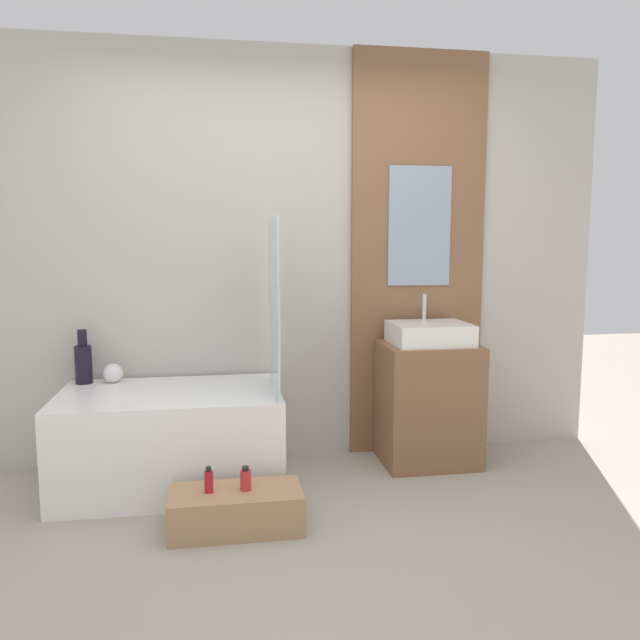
{
  "coord_description": "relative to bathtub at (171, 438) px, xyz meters",
  "views": [
    {
      "loc": [
        -0.42,
        -2.4,
        1.41
      ],
      "look_at": [
        0.09,
        0.69,
        1.01
      ],
      "focal_mm": 35.0,
      "sensor_mm": 36.0,
      "label": 1
    }
  ],
  "objects": [
    {
      "name": "wall_wood_accent",
      "position": [
        1.58,
        0.39,
        1.03
      ],
      "size": [
        0.89,
        0.04,
        2.6
      ],
      "color": "brown",
      "rests_on": "ground_plane"
    },
    {
      "name": "vase_round_light",
      "position": [
        -0.35,
        0.28,
        0.33
      ],
      "size": [
        0.12,
        0.12,
        0.12
      ],
      "primitive_type": "sphere",
      "color": "white",
      "rests_on": "bathtub"
    },
    {
      "name": "bottle_soap_secondary",
      "position": [
        0.4,
        -0.62,
        -0.03
      ],
      "size": [
        0.05,
        0.05,
        0.12
      ],
      "color": "red",
      "rests_on": "wooden_step_bench"
    },
    {
      "name": "vanity_cabinet",
      "position": [
        1.58,
        0.13,
        0.1
      ],
      "size": [
        0.59,
        0.48,
        0.76
      ],
      "primitive_type": "cube",
      "color": "brown",
      "rests_on": "ground_plane"
    },
    {
      "name": "wooden_step_bench",
      "position": [
        0.35,
        -0.62,
        -0.18
      ],
      "size": [
        0.64,
        0.32,
        0.2
      ],
      "primitive_type": "cube",
      "color": "#A87F56",
      "rests_on": "ground_plane"
    },
    {
      "name": "vase_tall_dark",
      "position": [
        -0.52,
        0.29,
        0.41
      ],
      "size": [
        0.1,
        0.1,
        0.32
      ],
      "color": "black",
      "rests_on": "bathtub"
    },
    {
      "name": "glass_shower_screen",
      "position": [
        0.59,
        -0.08,
        0.77
      ],
      "size": [
        0.01,
        0.58,
        0.98
      ],
      "primitive_type": "cube",
      "color": "silver",
      "rests_on": "bathtub"
    },
    {
      "name": "bottle_soap_primary",
      "position": [
        0.22,
        -0.62,
        -0.03
      ],
      "size": [
        0.04,
        0.04,
        0.13
      ],
      "color": "#B21928",
      "rests_on": "wooden_step_bench"
    },
    {
      "name": "ground_plane",
      "position": [
        0.7,
        -1.14,
        -0.28
      ],
      "size": [
        12.0,
        12.0,
        0.0
      ],
      "primitive_type": "plane",
      "color": "#A39989"
    },
    {
      "name": "wall_tiled_back",
      "position": [
        0.7,
        0.44,
        1.02
      ],
      "size": [
        4.2,
        0.06,
        2.6
      ],
      "primitive_type": "cube",
      "color": "#B7B2A8",
      "rests_on": "ground_plane"
    },
    {
      "name": "sink",
      "position": [
        1.58,
        0.13,
        0.55
      ],
      "size": [
        0.48,
        0.4,
        0.3
      ],
      "color": "white",
      "rests_on": "vanity_cabinet"
    },
    {
      "name": "bathtub",
      "position": [
        0.0,
        0.0,
        0.0
      ],
      "size": [
        1.24,
        0.78,
        0.56
      ],
      "color": "white",
      "rests_on": "ground_plane"
    }
  ]
}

